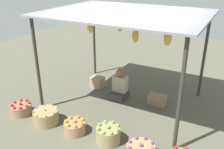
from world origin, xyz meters
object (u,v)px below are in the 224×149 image
vendor_person (120,87)px  basket_green_chilies (46,117)px  basket_green_apples (108,135)px  basket_red_tomatoes (21,109)px  wooden_crate_near_vendor (157,100)px  basket_oranges (75,127)px  wooden_crate_stacked_rear (97,82)px

vendor_person → basket_green_chilies: 1.92m
vendor_person → basket_green_apples: vendor_person is taller
basket_red_tomatoes → wooden_crate_near_vendor: basket_red_tomatoes is taller
vendor_person → basket_green_chilies: size_ratio=1.50×
basket_oranges → basket_green_apples: bearing=5.2°
basket_oranges → wooden_crate_near_vendor: bearing=59.4°
vendor_person → basket_red_tomatoes: (-1.59, -1.70, -0.18)m
vendor_person → wooden_crate_near_vendor: (0.93, 0.12, -0.18)m
basket_oranges → wooden_crate_stacked_rear: basket_oranges is taller
basket_red_tomatoes → basket_green_chilies: 0.72m
wooden_crate_stacked_rear → basket_green_apples: bearing=-53.8°
basket_oranges → wooden_crate_near_vendor: basket_oranges is taller
basket_green_chilies → basket_oranges: bearing=0.6°
basket_green_apples → vendor_person: bearing=109.3°
basket_red_tomatoes → basket_green_apples: (2.16, 0.07, 0.04)m
basket_green_chilies → wooden_crate_near_vendor: (1.80, 1.83, -0.03)m
basket_green_chilies → basket_green_apples: size_ratio=1.14×
vendor_person → basket_green_apples: (0.57, -1.63, -0.14)m
wooden_crate_near_vendor → wooden_crate_stacked_rear: (-1.74, 0.13, 0.02)m
wooden_crate_near_vendor → vendor_person: bearing=-172.4°
basket_red_tomatoes → basket_green_chilies: (0.72, -0.01, 0.03)m
basket_green_chilies → basket_green_apples: (1.44, 0.07, 0.01)m
vendor_person → basket_red_tomatoes: 2.33m
basket_green_chilies → basket_oranges: (0.73, 0.01, -0.02)m
vendor_person → wooden_crate_stacked_rear: bearing=162.3°
wooden_crate_near_vendor → wooden_crate_stacked_rear: size_ratio=1.24×
basket_red_tomatoes → wooden_crate_stacked_rear: size_ratio=1.34×
basket_green_apples → wooden_crate_near_vendor: bearing=78.4°
basket_green_apples → wooden_crate_near_vendor: size_ratio=1.11×
basket_red_tomatoes → wooden_crate_near_vendor: (2.52, 1.82, -0.00)m
basket_oranges → basket_green_chilies: bearing=-179.4°
basket_red_tomatoes → vendor_person: bearing=46.8°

